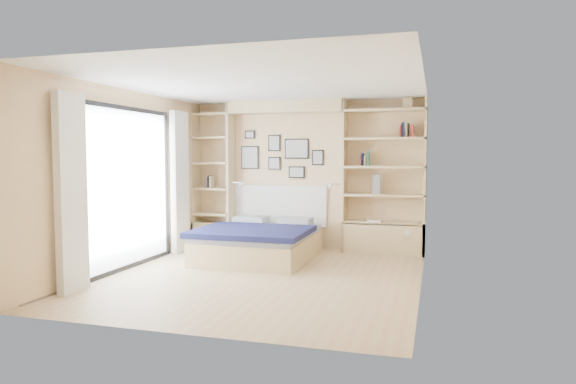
# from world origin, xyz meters

# --- Properties ---
(ground) EXTENTS (4.50, 4.50, 0.00)m
(ground) POSITION_xyz_m (0.00, 0.00, 0.00)
(ground) COLOR tan
(ground) RESTS_ON ground
(room_shell) EXTENTS (4.50, 4.50, 4.50)m
(room_shell) POSITION_xyz_m (-0.39, 1.52, 1.08)
(room_shell) COLOR #D6BA86
(room_shell) RESTS_ON ground
(bed) EXTENTS (1.65, 2.10, 1.07)m
(bed) POSITION_xyz_m (-0.45, 1.17, 0.27)
(bed) COLOR #D5BF84
(bed) RESTS_ON ground
(photo_gallery) EXTENTS (1.48, 0.02, 0.82)m
(photo_gallery) POSITION_xyz_m (-0.45, 2.22, 1.60)
(photo_gallery) COLOR black
(photo_gallery) RESTS_ON ground
(reading_lamps) EXTENTS (1.92, 0.12, 0.15)m
(reading_lamps) POSITION_xyz_m (-0.30, 2.00, 1.10)
(reading_lamps) COLOR silver
(reading_lamps) RESTS_ON ground
(shelf_decor) EXTENTS (3.52, 0.23, 2.03)m
(shelf_decor) POSITION_xyz_m (1.09, 2.07, 1.69)
(shelf_decor) COLOR #AB2E21
(shelf_decor) RESTS_ON ground
(deck) EXTENTS (3.20, 4.00, 0.05)m
(deck) POSITION_xyz_m (-3.60, 0.00, 0.00)
(deck) COLOR #6E6051
(deck) RESTS_ON ground
(deck_chair) EXTENTS (0.63, 0.87, 0.79)m
(deck_chair) POSITION_xyz_m (-2.83, 0.86, 0.37)
(deck_chair) COLOR tan
(deck_chair) RESTS_ON ground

